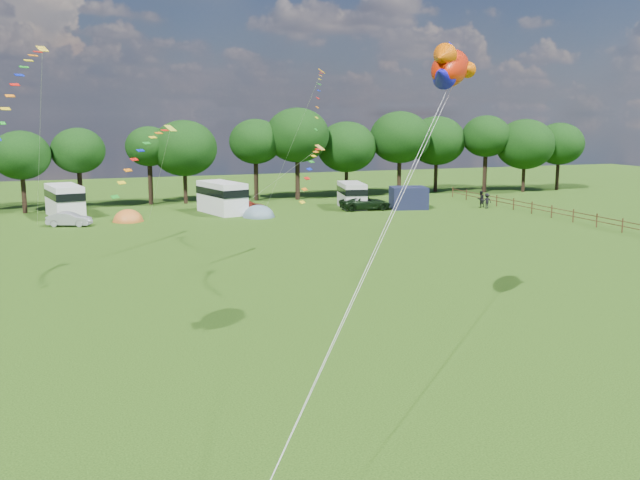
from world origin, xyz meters
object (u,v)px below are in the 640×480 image
object	(u,v)px
campervan_d	(352,194)
walker_a	(481,199)
car_c	(246,206)
fish_kite	(449,67)
walker_b	(487,201)
car_d	(365,203)
campervan_b	(65,200)
tent_greyblue	(259,217)
car_b	(69,219)
campervan_c	(222,196)
tent_orange	(128,221)

from	to	relation	value
campervan_d	walker_a	distance (m)	13.39
car_c	walker_a	world-z (taller)	walker_a
campervan_d	fish_kite	size ratio (longest dim) A/B	1.44
walker_b	car_d	bearing A→B (deg)	-8.06
campervan_b	campervan_d	xyz separation A→B (m)	(27.91, -3.13, -0.21)
tent_greyblue	car_d	bearing A→B (deg)	6.49
campervan_b	walker_b	distance (m)	41.59
car_b	walker_b	world-z (taller)	walker_b
campervan_c	car_b	bearing A→B (deg)	90.44
car_d	campervan_c	xyz separation A→B (m)	(-14.13, 2.47, 0.93)
campervan_b	campervan_d	distance (m)	28.08
walker_a	fish_kite	bearing A→B (deg)	46.48
walker_a	walker_b	xyz separation A→B (m)	(0.16, -0.91, -0.08)
car_b	tent_greyblue	size ratio (longest dim) A/B	1.04
campervan_c	tent_greyblue	distance (m)	4.90
campervan_b	campervan_d	world-z (taller)	campervan_b
walker_a	campervan_d	bearing A→B (deg)	-27.71
tent_greyblue	walker_b	bearing A→B (deg)	-4.64
tent_orange	tent_greyblue	size ratio (longest dim) A/B	0.91
campervan_c	walker_a	bearing A→B (deg)	-114.26
car_d	walker_a	bearing A→B (deg)	-97.06
walker_a	walker_b	size ratio (longest dim) A/B	1.10
campervan_d	car_d	bearing A→B (deg)	-150.17
campervan_b	car_b	bearing A→B (deg)	171.83
car_c	campervan_d	bearing A→B (deg)	-114.22
walker_b	tent_greyblue	bearing A→B (deg)	2.13
walker_a	campervan_c	bearing A→B (deg)	-19.35
car_c	car_b	bearing A→B (deg)	76.98
fish_kite	walker_b	size ratio (longest dim) A/B	2.50
car_b	walker_b	bearing A→B (deg)	-72.32
tent_greyblue	campervan_d	bearing A→B (deg)	16.89
tent_orange	campervan_c	bearing A→B (deg)	15.14
campervan_b	walker_a	size ratio (longest dim) A/B	3.77
car_c	campervan_b	distance (m)	17.00
car_c	car_d	world-z (taller)	car_d
tent_greyblue	walker_b	world-z (taller)	walker_b
car_c	campervan_b	world-z (taller)	campervan_b
car_c	campervan_b	xyz separation A→B (m)	(-16.69, 3.07, 0.98)
campervan_c	walker_a	world-z (taller)	campervan_c
fish_kite	car_b	bearing A→B (deg)	62.92
campervan_d	fish_kite	world-z (taller)	fish_kite
campervan_b	tent_greyblue	xyz separation A→B (m)	(17.10, -6.41, -1.59)
car_b	tent_greyblue	xyz separation A→B (m)	(16.83, -0.16, -0.59)
walker_a	walker_b	bearing A→B (deg)	91.17
tent_orange	fish_kite	world-z (taller)	fish_kite
campervan_b	tent_orange	xyz separation A→B (m)	(5.29, -5.11, -1.59)
car_b	tent_orange	size ratio (longest dim) A/B	1.14
campervan_b	car_c	bearing A→B (deg)	-111.02
fish_kite	campervan_d	bearing A→B (deg)	24.46
car_b	walker_b	distance (m)	40.53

